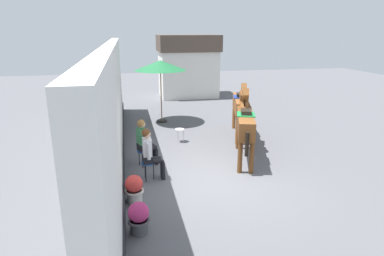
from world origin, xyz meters
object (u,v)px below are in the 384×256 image
saddled_horse_near (245,121)px  flower_planter_middle (134,188)px  spare_stool_white (180,131)px  seated_visitor_near (150,151)px  saddled_horse_far (241,106)px  seated_visitor_far (145,140)px  flower_planter_near (139,217)px  cafe_parasol (160,66)px

saddled_horse_near → flower_planter_middle: saddled_horse_near is taller
flower_planter_middle → spare_stool_white: 4.31m
seated_visitor_near → saddled_horse_far: (3.48, 2.98, 0.38)m
seated_visitor_near → saddled_horse_far: size_ratio=0.47×
saddled_horse_near → seated_visitor_near: bearing=-161.9°
saddled_horse_far → seated_visitor_far: bearing=-150.2°
seated_visitor_far → saddled_horse_near: 2.99m
seated_visitor_far → saddled_horse_far: bearing=29.8°
spare_stool_white → flower_planter_middle: bearing=-113.2°
saddled_horse_far → flower_planter_near: (-3.89, -5.32, -0.82)m
saddled_horse_near → seated_visitor_far: bearing=-179.9°
saddled_horse_near → spare_stool_white: saddled_horse_near is taller
seated_visitor_far → saddled_horse_near: saddled_horse_near is taller
seated_visitor_far → saddled_horse_near: size_ratio=0.48×
flower_planter_middle → cafe_parasol: bearing=78.4°
saddled_horse_far → flower_planter_middle: size_ratio=4.58×
saddled_horse_far → spare_stool_white: size_ratio=6.37×
seated_visitor_near → seated_visitor_far: bearing=94.8°
seated_visitor_far → saddled_horse_near: bearing=0.1°
cafe_parasol → spare_stool_white: cafe_parasol is taller
seated_visitor_near → cafe_parasol: (0.92, 5.60, 1.59)m
flower_planter_near → flower_planter_middle: bearing=92.1°
seated_visitor_far → flower_planter_near: (-0.33, -3.27, -0.44)m
saddled_horse_near → spare_stool_white: bearing=130.8°
flower_planter_near → flower_planter_middle: size_ratio=1.00×
saddled_horse_far → cafe_parasol: cafe_parasol is taller
seated_visitor_far → cafe_parasol: bearing=77.9°
saddled_horse_near → spare_stool_white: 2.64m
seated_visitor_far → saddled_horse_far: size_ratio=0.47×
saddled_horse_far → cafe_parasol: (-2.56, 2.62, 1.20)m
seated_visitor_near → spare_stool_white: (1.24, 2.86, -0.38)m
seated_visitor_far → seated_visitor_near: bearing=-85.2°
flower_planter_near → seated_visitor_far: bearing=84.2°
flower_planter_near → spare_stool_white: (1.65, 5.20, 0.07)m
saddled_horse_far → spare_stool_white: 2.37m
saddled_horse_near → flower_planter_middle: size_ratio=4.53×
seated_visitor_near → flower_planter_middle: size_ratio=2.17×
cafe_parasol → spare_stool_white: (0.32, -2.74, -1.96)m
cafe_parasol → spare_stool_white: size_ratio=5.61×
cafe_parasol → seated_visitor_far: bearing=-102.1°
saddled_horse_near → flower_planter_near: saddled_horse_near is taller
seated_visitor_far → spare_stool_white: 2.36m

